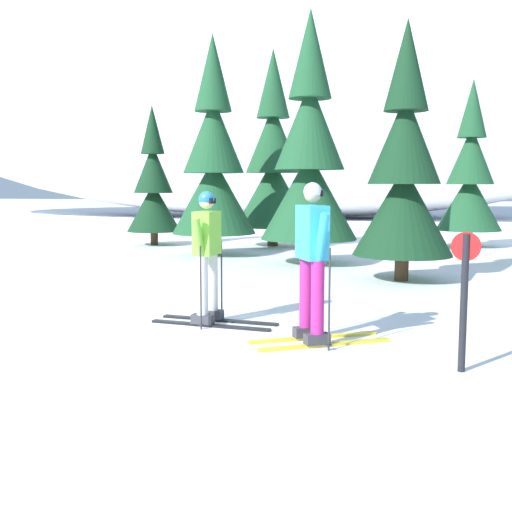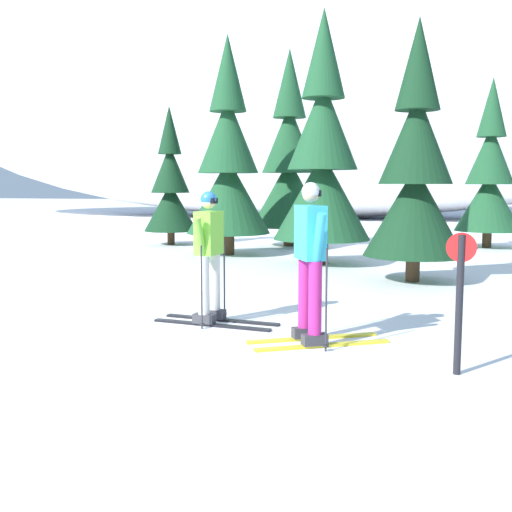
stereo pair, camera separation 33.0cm
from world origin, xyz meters
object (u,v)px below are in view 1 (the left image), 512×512
at_px(pine_tree_left, 214,164).
at_px(pine_tree_center_left, 273,165).
at_px(skier_cyan_jacket, 313,258).
at_px(skier_lime_jacket, 208,255).
at_px(pine_tree_center, 309,159).
at_px(pine_tree_center_right, 404,173).
at_px(pine_tree_right, 470,177).
at_px(trail_marker_post, 464,293).
at_px(pine_tree_far_left, 153,187).

bearing_deg(pine_tree_left, pine_tree_center_left, 67.02).
height_order(skier_cyan_jacket, pine_tree_center_left, pine_tree_center_left).
xyz_separation_m(skier_lime_jacket, pine_tree_center, (0.64, 6.33, 1.46)).
height_order(skier_lime_jacket, pine_tree_center_left, pine_tree_center_left).
bearing_deg(pine_tree_center_right, pine_tree_right, 72.78).
bearing_deg(skier_lime_jacket, pine_tree_center, 84.26).
bearing_deg(trail_marker_post, pine_tree_center_left, 107.95).
xyz_separation_m(pine_tree_far_left, trail_marker_post, (7.32, -11.38, -0.93)).
bearing_deg(pine_tree_center_left, pine_tree_right, 8.53).
bearing_deg(trail_marker_post, pine_tree_left, 118.07).
xyz_separation_m(pine_tree_center_left, pine_tree_center_right, (3.46, -6.02, -0.35)).
relative_size(skier_cyan_jacket, trail_marker_post, 1.34).
distance_m(skier_lime_jacket, pine_tree_right, 12.09).
distance_m(pine_tree_center_left, pine_tree_right, 5.66).
bearing_deg(pine_tree_center_right, pine_tree_center_left, 119.91).
bearing_deg(skier_cyan_jacket, pine_tree_far_left, 118.65).
bearing_deg(skier_lime_jacket, skier_cyan_jacket, -27.57).
bearing_deg(pine_tree_center_left, skier_cyan_jacket, -78.31).
distance_m(pine_tree_center, pine_tree_center_right, 2.93).
bearing_deg(pine_tree_right, pine_tree_center_right, -107.22).
xyz_separation_m(pine_tree_center_right, pine_tree_right, (2.13, 6.86, -0.02)).
relative_size(skier_lime_jacket, pine_tree_far_left, 0.42).
relative_size(pine_tree_right, trail_marker_post, 3.48).
xyz_separation_m(skier_lime_jacket, pine_tree_center_left, (-0.83, 10.23, 1.46)).
relative_size(skier_lime_jacket, pine_tree_right, 0.36).
height_order(pine_tree_center_left, pine_tree_right, pine_tree_center_left).
height_order(pine_tree_far_left, pine_tree_center_left, pine_tree_center_left).
xyz_separation_m(skier_cyan_jacket, pine_tree_center_left, (-2.27, 10.98, 1.38)).
xyz_separation_m(pine_tree_right, trail_marker_post, (-1.77, -12.63, -1.21)).
bearing_deg(skier_cyan_jacket, pine_tree_left, 111.84).
height_order(skier_lime_jacket, pine_tree_center, pine_tree_center).
height_order(pine_tree_left, pine_tree_center_right, pine_tree_left).
distance_m(pine_tree_far_left, pine_tree_left, 3.29).
distance_m(pine_tree_far_left, trail_marker_post, 13.56).
distance_m(pine_tree_center_right, trail_marker_post, 5.91).
distance_m(pine_tree_left, pine_tree_center, 2.88).
bearing_deg(pine_tree_center_left, pine_tree_center_right, -60.09).
bearing_deg(trail_marker_post, skier_cyan_jacket, 152.23).
xyz_separation_m(pine_tree_far_left, pine_tree_center, (4.97, -3.48, 0.65)).
distance_m(skier_cyan_jacket, pine_tree_far_left, 12.06).
relative_size(skier_cyan_jacket, pine_tree_center_left, 0.33).
bearing_deg(skier_cyan_jacket, pine_tree_right, 74.32).
bearing_deg(pine_tree_center, trail_marker_post, -73.44).
bearing_deg(skier_lime_jacket, trail_marker_post, -27.67).
relative_size(pine_tree_left, trail_marker_post, 4.04).
bearing_deg(skier_lime_jacket, pine_tree_right, 66.76).
bearing_deg(pine_tree_far_left, skier_lime_jacket, -66.16).
relative_size(skier_cyan_jacket, pine_tree_right, 0.39).
bearing_deg(pine_tree_far_left, skier_cyan_jacket, -61.35).
xyz_separation_m(pine_tree_left, pine_tree_center_right, (4.56, -3.44, -0.30)).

